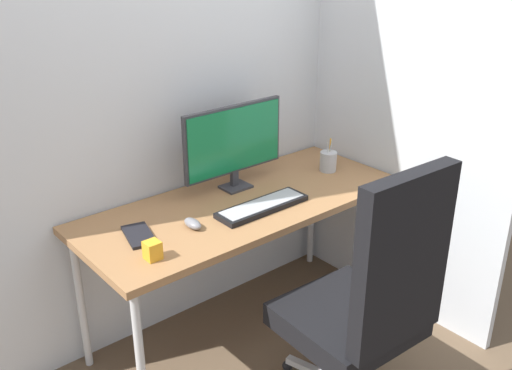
# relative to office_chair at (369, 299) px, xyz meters

# --- Properties ---
(ground_plane) EXTENTS (8.00, 8.00, 0.00)m
(ground_plane) POSITION_rel_office_chair_xyz_m (-0.03, 0.76, -0.57)
(ground_plane) COLOR brown
(wall_back) EXTENTS (2.49, 0.04, 2.80)m
(wall_back) POSITION_rel_office_chair_xyz_m (-0.03, 1.11, 0.83)
(wall_back) COLOR silver
(wall_back) RESTS_ON ground_plane
(wall_side_right) EXTENTS (0.04, 1.55, 2.80)m
(wall_side_right) POSITION_rel_office_chair_xyz_m (0.80, 0.63, 0.83)
(wall_side_right) COLOR silver
(wall_side_right) RESTS_ON ground_plane
(desk) EXTENTS (1.60, 0.65, 0.74)m
(desk) POSITION_rel_office_chair_xyz_m (-0.03, 0.76, 0.12)
(desk) COLOR #996B42
(desk) RESTS_ON ground_plane
(office_chair) EXTENTS (0.58, 0.59, 1.16)m
(office_chair) POSITION_rel_office_chair_xyz_m (0.00, 0.00, 0.00)
(office_chair) COLOR black
(office_chair) RESTS_ON ground_plane
(monitor) EXTENTS (0.57, 0.11, 0.42)m
(monitor) POSITION_rel_office_chair_xyz_m (0.04, 0.91, 0.41)
(monitor) COLOR #333338
(monitor) RESTS_ON desk
(keyboard) EXTENTS (0.46, 0.14, 0.03)m
(keyboard) POSITION_rel_office_chair_xyz_m (-0.01, 0.64, 0.18)
(keyboard) COLOR black
(keyboard) RESTS_ON desk
(mouse) EXTENTS (0.05, 0.11, 0.04)m
(mouse) POSITION_rel_office_chair_xyz_m (-0.36, 0.69, 0.19)
(mouse) COLOR slate
(mouse) RESTS_ON desk
(pen_holder) EXTENTS (0.09, 0.09, 0.18)m
(pen_holder) POSITION_rel_office_chair_xyz_m (0.56, 0.77, 0.22)
(pen_holder) COLOR #B2B5BA
(pen_holder) RESTS_ON desk
(notebook) EXTENTS (0.15, 0.23, 0.01)m
(notebook) POSITION_rel_office_chair_xyz_m (-0.58, 0.77, 0.17)
(notebook) COLOR black
(notebook) RESTS_ON desk
(desk_clamp_accessory) EXTENTS (0.06, 0.06, 0.07)m
(desk_clamp_accessory) POSITION_rel_office_chair_xyz_m (-0.63, 0.57, 0.20)
(desk_clamp_accessory) COLOR orange
(desk_clamp_accessory) RESTS_ON desk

